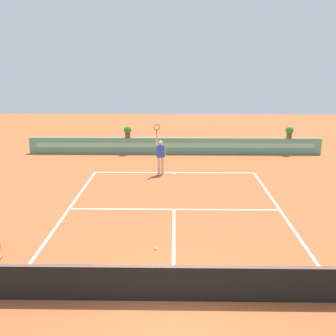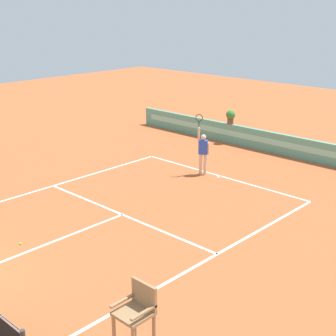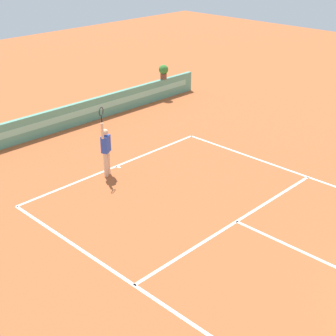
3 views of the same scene
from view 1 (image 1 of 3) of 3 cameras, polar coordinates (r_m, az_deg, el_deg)
name	(u,v)px [view 1 (image 1 of 3)]	position (r m, az deg, el deg)	size (l,w,h in m)	color
ground_plane	(174,213)	(16.01, 0.82, -6.15)	(60.00, 60.00, 0.00)	#B2562D
court_lines	(174,207)	(16.68, 0.83, -5.27)	(8.32, 11.94, 0.01)	white
net	(173,282)	(10.34, 0.71, -15.26)	(8.92, 0.10, 1.00)	#333333
back_wall_barrier	(175,146)	(25.88, 0.90, 3.04)	(18.00, 0.21, 1.00)	#599E84
tennis_player	(160,154)	(21.05, -1.03, 1.89)	(0.57, 0.35, 2.58)	beige
tennis_ball_near_baseline	(156,249)	(13.08, -1.69, -10.91)	(0.07, 0.07, 0.07)	#CCE033
potted_plant_left	(128,131)	(25.88, -5.52, 5.03)	(0.48, 0.48, 0.72)	brown
potted_plant_far_right	(289,132)	(26.65, 16.21, 4.79)	(0.48, 0.48, 0.72)	brown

